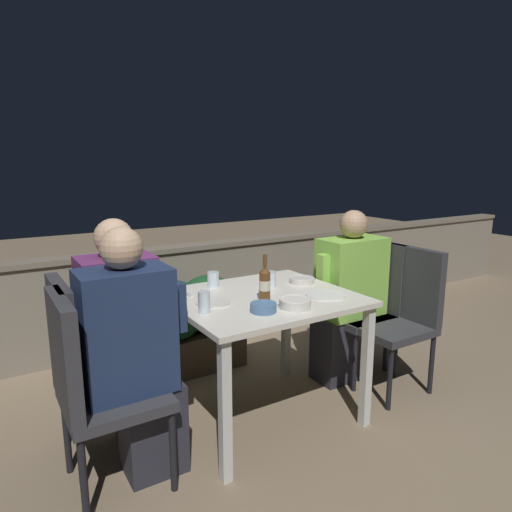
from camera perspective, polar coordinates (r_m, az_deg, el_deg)
The scene contains 22 objects.
ground_plane at distance 2.92m, azimuth 0.73°, elevation -19.28°, with size 16.00×16.00×0.00m, color #847056.
parapet_wall at distance 3.93m, azimuth -10.47°, elevation -4.61°, with size 9.00×0.18×0.81m.
dining_table at distance 2.64m, azimuth 0.77°, elevation -6.95°, with size 1.01×0.89×0.75m.
planter_hedge at distance 3.34m, azimuth -10.24°, elevation -8.14°, with size 1.00×0.47×0.68m.
chair_left_near at distance 2.22m, azimuth -20.11°, elevation -14.17°, with size 0.46×0.45×0.95m.
person_navy_jumper at distance 2.24m, azimuth -14.86°, elevation -12.01°, with size 0.49×0.26×1.23m.
chair_left_far at distance 2.47m, azimuth -20.59°, elevation -11.58°, with size 0.46×0.45×0.95m.
person_purple_stripe at distance 2.49m, azimuth -15.90°, elevation -9.50°, with size 0.47×0.26×1.23m.
chair_right_near at distance 3.20m, azimuth 17.79°, elevation -6.04°, with size 0.46×0.45×0.95m.
chair_right_far at distance 3.37m, azimuth 13.90°, elevation -4.90°, with size 0.46×0.45×0.95m.
person_green_blouse at distance 3.22m, azimuth 11.28°, elevation -4.99°, with size 0.51×0.26×1.19m.
beer_bottle at distance 2.49m, azimuth 1.11°, elevation -3.44°, with size 0.06×0.06×0.26m.
plate_0 at distance 2.64m, azimuth 8.69°, elevation -4.82°, with size 0.23×0.23×0.01m.
plate_1 at distance 2.48m, azimuth -5.42°, elevation -5.84°, with size 0.19×0.19×0.01m.
bowl_0 at distance 2.40m, azimuth 4.92°, elevation -5.82°, with size 0.17×0.17×0.05m.
bowl_1 at distance 2.33m, azimuth 0.93°, elevation -6.37°, with size 0.13×0.13×0.05m.
bowl_2 at distance 2.90m, azimuth 5.77°, elevation -2.96°, with size 0.16×0.16×0.04m.
glass_cup_0 at distance 2.32m, azimuth -6.51°, elevation -5.75°, with size 0.06×0.06×0.11m.
glass_cup_1 at distance 2.79m, azimuth 1.77°, elevation -2.91°, with size 0.07×0.07×0.09m.
glass_cup_2 at distance 2.80m, azimuth -5.37°, elevation -2.91°, with size 0.07×0.07×0.09m.
fork_0 at distance 2.69m, azimuth -8.87°, elevation -4.58°, with size 0.02×0.17×0.01m.
potted_plant at distance 4.14m, azimuth 12.07°, elevation -3.80°, with size 0.38×0.38×0.68m.
Camera 1 is at (-1.35, -2.11, 1.50)m, focal length 32.00 mm.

